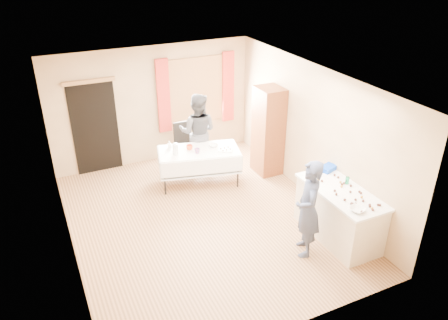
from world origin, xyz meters
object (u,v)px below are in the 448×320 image
party_table (199,163)px  girl (308,209)px  cabinet (268,131)px  woman (198,132)px  chair (185,152)px  counter (339,214)px

party_table → girl: bearing=-62.6°
cabinet → party_table: 1.61m
woman → party_table: bearing=101.6°
chair → woman: (0.20, -0.29, 0.57)m
cabinet → girl: size_ratio=1.16×
counter → party_table: (-1.42, 2.70, -0.01)m
chair → girl: bearing=-78.8°
party_table → woman: (0.24, 0.63, 0.41)m
cabinet → party_table: bearing=174.5°
woman → chair: bearing=-22.6°
chair → girl: size_ratio=0.59×
woman → girl: bearing=129.9°
cabinet → girl: cabinet is taller
girl → woman: woman is taller
counter → party_table: bearing=117.8°
party_table → girl: 2.92m
chair → woman: woman is taller
party_table → chair: 0.93m
cabinet → chair: 1.95m
party_table → woman: size_ratio=1.04×
chair → girl: girl is taller
counter → girl: bearing=-171.5°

